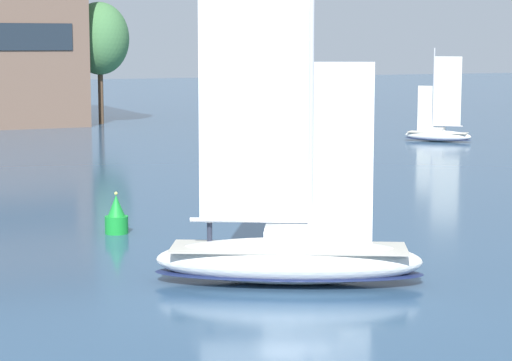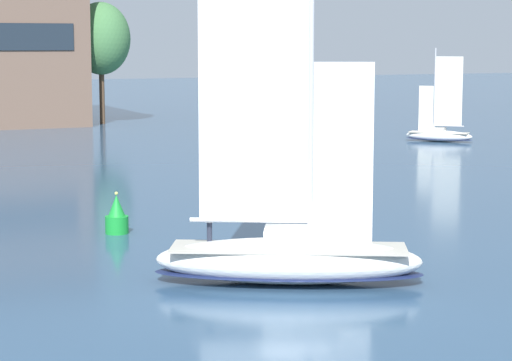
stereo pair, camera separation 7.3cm
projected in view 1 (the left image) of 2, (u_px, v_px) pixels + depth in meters
ground_plane at (289, 283)px, 37.24m from camera, size 400.00×400.00×0.00m
tree_shore_left at (100, 39)px, 107.68m from camera, size 6.39×6.39×13.16m
sailboat_main at (289, 254)px, 37.09m from camera, size 10.23×7.08×13.81m
sailboat_moored_mid_channel at (438, 133)px, 89.66m from camera, size 5.36×5.62×8.36m
channel_buoy at (116, 217)px, 46.73m from camera, size 1.09×1.09×1.98m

